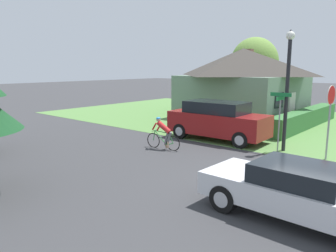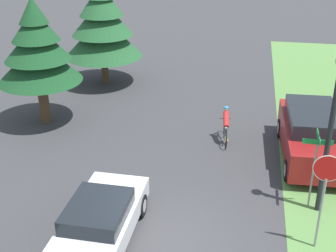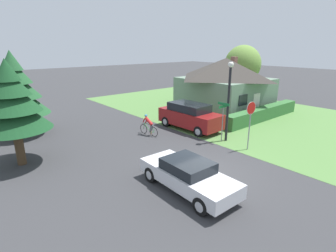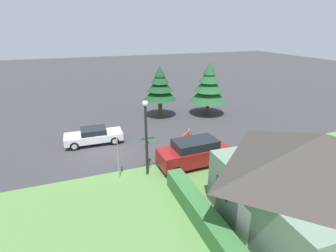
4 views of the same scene
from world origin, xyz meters
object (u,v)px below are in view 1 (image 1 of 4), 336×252
object	(u,v)px
cottage_house	(242,82)
sedan_left_lane	(299,192)
cyclist	(163,134)
stop_sign	(330,107)
street_name_sign	(280,111)
parked_suv_right	(218,121)
street_lamp	(288,78)
deciduous_tree_right	(254,62)

from	to	relation	value
cottage_house	sedan_left_lane	xyz separation A→B (m)	(-13.49, -8.72, -1.83)
sedan_left_lane	cyclist	world-z (taller)	cyclist
stop_sign	street_name_sign	world-z (taller)	stop_sign
sedan_left_lane	parked_suv_right	xyz separation A→B (m)	(6.22, 6.15, 0.28)
street_lamp	street_name_sign	size ratio (longest dim) A/B	2.02
cottage_house	stop_sign	xyz separation A→B (m)	(-7.53, -7.75, -0.44)
stop_sign	street_lamp	bearing A→B (deg)	-92.46
parked_suv_right	stop_sign	xyz separation A→B (m)	(-0.25, -5.17, 1.11)
parked_suv_right	deciduous_tree_right	xyz separation A→B (m)	(12.43, 4.25, 3.00)
sedan_left_lane	street_lamp	world-z (taller)	street_lamp
parked_suv_right	street_name_sign	bearing A→B (deg)	173.34
parked_suv_right	street_name_sign	xyz separation A→B (m)	(-0.26, -3.22, 0.79)
stop_sign	street_name_sign	distance (m)	1.98
cyclist	cottage_house	bearing A→B (deg)	-87.25
cottage_house	parked_suv_right	xyz separation A→B (m)	(-7.27, -2.58, -1.55)
stop_sign	sedan_left_lane	bearing A→B (deg)	14.91
cottage_house	deciduous_tree_right	bearing A→B (deg)	20.07
stop_sign	street_lamp	size ratio (longest dim) A/B	0.57
street_name_sign	cyclist	bearing A→B (deg)	125.68
cyclist	deciduous_tree_right	bearing A→B (deg)	-84.40
stop_sign	street_lamp	world-z (taller)	street_lamp
sedan_left_lane	cyclist	bearing A→B (deg)	-22.51
cyclist	street_lamp	distance (m)	5.79
parked_suv_right	stop_sign	world-z (taller)	stop_sign
sedan_left_lane	street_name_sign	xyz separation A→B (m)	(5.95, 2.93, 1.07)
parked_suv_right	stop_sign	size ratio (longest dim) A/B	1.71
cottage_house	cyclist	xyz separation A→B (m)	(-10.43, -1.76, -1.83)
street_lamp	deciduous_tree_right	bearing A→B (deg)	31.49
street_lamp	street_name_sign	xyz separation A→B (m)	(-0.27, 0.15, -1.37)
stop_sign	deciduous_tree_right	world-z (taller)	deciduous_tree_right
street_lamp	sedan_left_lane	bearing A→B (deg)	-155.91
sedan_left_lane	street_name_sign	distance (m)	6.72
street_lamp	street_name_sign	world-z (taller)	street_lamp
cottage_house	street_name_sign	world-z (taller)	cottage_house
sedan_left_lane	cyclist	size ratio (longest dim) A/B	2.68
parked_suv_right	cottage_house	bearing A→B (deg)	-72.47
parked_suv_right	deciduous_tree_right	size ratio (longest dim) A/B	0.82
cyclist	street_lamp	xyz separation A→B (m)	(3.16, -4.18, 2.45)
street_lamp	street_name_sign	distance (m)	1.41
cottage_house	street_name_sign	xyz separation A→B (m)	(-7.54, -5.79, -0.75)
parked_suv_right	street_lamp	bearing A→B (deg)	178.06
cottage_house	cyclist	size ratio (longest dim) A/B	4.63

